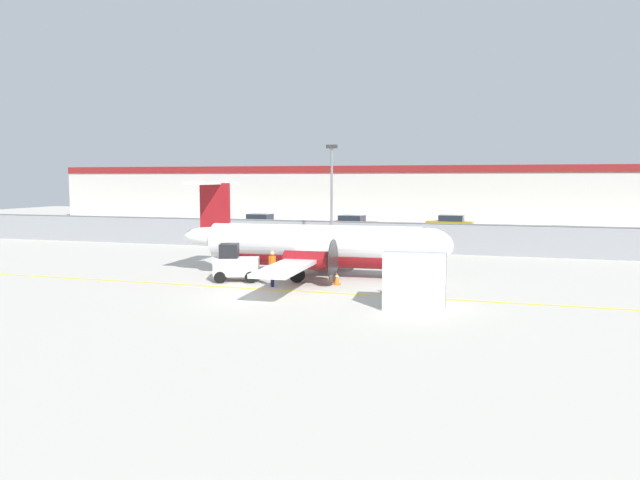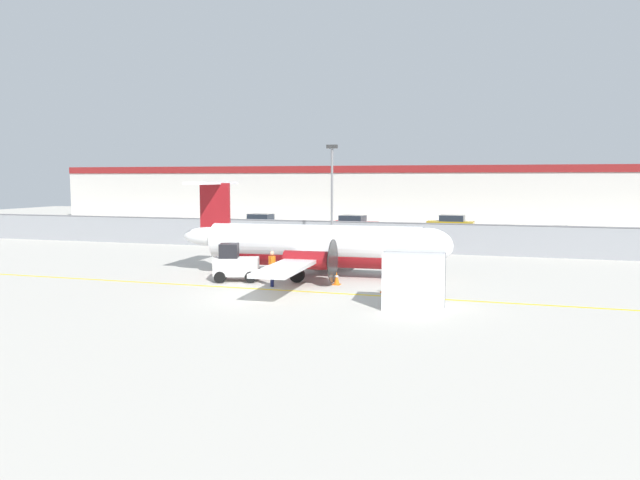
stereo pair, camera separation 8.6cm
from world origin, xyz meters
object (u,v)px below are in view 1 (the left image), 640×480
(traffic_cone_near_right, at_px, (337,278))
(commuter_airplane, at_px, (319,246))
(cargo_container, at_px, (415,280))
(parked_car_2, at_px, (450,224))
(parked_car_0, at_px, (261,222))
(apron_light_pole, at_px, (332,191))
(parked_car_3, at_px, (569,238))
(ground_crew_worker, at_px, (272,267))
(baggage_tug, at_px, (235,264))
(traffic_cone_near_left, at_px, (385,286))
(parked_car_1, at_px, (353,224))

(traffic_cone_near_right, bearing_deg, commuter_airplane, 124.71)
(cargo_container, relative_size, parked_car_2, 0.61)
(parked_car_0, height_order, apron_light_pole, apron_light_pole)
(traffic_cone_near_right, bearing_deg, parked_car_3, 57.71)
(commuter_airplane, height_order, apron_light_pole, apron_light_pole)
(traffic_cone_near_right, height_order, parked_car_0, parked_car_0)
(ground_crew_worker, height_order, cargo_container, cargo_container)
(parked_car_0, bearing_deg, ground_crew_worker, -61.37)
(baggage_tug, relative_size, parked_car_2, 0.60)
(traffic_cone_near_left, relative_size, parked_car_1, 0.15)
(commuter_airplane, bearing_deg, ground_crew_worker, -111.20)
(commuter_airplane, relative_size, apron_light_pole, 2.21)
(parked_car_1, xyz_separation_m, apron_light_pole, (2.68, -16.44, 3.41))
(traffic_cone_near_right, xyz_separation_m, parked_car_2, (2.51, 30.06, 0.58))
(baggage_tug, bearing_deg, parked_car_2, 57.86)
(parked_car_0, bearing_deg, cargo_container, -52.69)
(commuter_airplane, distance_m, ground_crew_worker, 3.89)
(baggage_tug, distance_m, cargo_container, 10.12)
(traffic_cone_near_left, distance_m, parked_car_1, 29.66)
(traffic_cone_near_right, relative_size, parked_car_3, 0.15)
(commuter_airplane, bearing_deg, parked_car_1, 97.05)
(commuter_airplane, xyz_separation_m, parked_car_0, (-13.38, 24.33, -0.71))
(apron_light_pole, bearing_deg, parked_car_2, 73.30)
(parked_car_3, bearing_deg, apron_light_pole, -146.63)
(ground_crew_worker, bearing_deg, commuter_airplane, 54.03)
(parked_car_1, distance_m, parked_car_2, 9.02)
(ground_crew_worker, relative_size, apron_light_pole, 0.23)
(cargo_container, distance_m, parked_car_3, 24.12)
(traffic_cone_near_left, bearing_deg, cargo_container, -57.65)
(commuter_airplane, relative_size, ground_crew_worker, 9.45)
(ground_crew_worker, distance_m, parked_car_2, 31.83)
(ground_crew_worker, bearing_deg, cargo_container, -38.57)
(cargo_container, height_order, traffic_cone_near_right, cargo_container)
(commuter_airplane, xyz_separation_m, cargo_container, (5.95, -6.36, -0.50))
(baggage_tug, relative_size, apron_light_pole, 0.35)
(cargo_container, height_order, parked_car_0, cargo_container)
(baggage_tug, bearing_deg, traffic_cone_near_left, -24.44)
(traffic_cone_near_right, xyz_separation_m, parked_car_1, (-6.00, 27.06, 0.58))
(traffic_cone_near_right, bearing_deg, ground_crew_worker, -154.59)
(cargo_container, height_order, apron_light_pole, apron_light_pole)
(cargo_container, relative_size, parked_car_3, 0.60)
(ground_crew_worker, xyz_separation_m, traffic_cone_near_right, (2.80, 1.33, -0.64))
(traffic_cone_near_right, height_order, parked_car_2, parked_car_2)
(cargo_container, relative_size, parked_car_1, 0.59)
(parked_car_2, bearing_deg, ground_crew_worker, 82.64)
(commuter_airplane, relative_size, traffic_cone_near_right, 25.10)
(cargo_container, relative_size, traffic_cone_near_left, 4.05)
(parked_car_0, xyz_separation_m, parked_car_1, (8.98, 0.42, 0.00))
(commuter_airplane, xyz_separation_m, parked_car_3, (13.52, 16.55, -0.71))
(baggage_tug, height_order, cargo_container, cargo_container)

